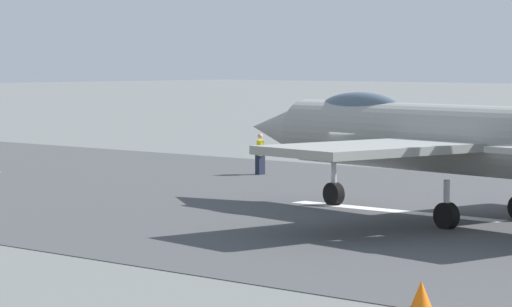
{
  "coord_description": "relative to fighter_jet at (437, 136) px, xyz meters",
  "views": [
    {
      "loc": [
        -25.31,
        33.33,
        4.78
      ],
      "look_at": [
        -0.76,
        6.68,
        2.2
      ],
      "focal_mm": 92.46,
      "sensor_mm": 36.0,
      "label": 1
    }
  ],
  "objects": [
    {
      "name": "runway_strip",
      "position": [
        2.54,
        -0.6,
        -2.49
      ],
      "size": [
        240.0,
        26.0,
        0.02
      ],
      "color": "#434446",
      "rests_on": "ground"
    },
    {
      "name": "fighter_jet",
      "position": [
        0.0,
        0.0,
        0.0
      ],
      "size": [
        16.99,
        13.83,
        5.7
      ],
      "color": "gray",
      "rests_on": "ground"
    },
    {
      "name": "crew_person",
      "position": [
        14.11,
        -7.56,
        -1.64
      ],
      "size": [
        0.52,
        0.53,
        1.73
      ],
      "color": "#1E2338",
      "rests_on": "ground"
    },
    {
      "name": "ground_plane",
      "position": [
        2.55,
        -0.6,
        -2.5
      ],
      "size": [
        400.0,
        400.0,
        0.0
      ],
      "primitive_type": "plane",
      "color": "slate"
    },
    {
      "name": "marker_cone_near",
      "position": [
        -8.13,
        12.16,
        -2.23
      ],
      "size": [
        0.44,
        0.44,
        0.55
      ],
      "primitive_type": "cone",
      "color": "orange",
      "rests_on": "ground"
    }
  ]
}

